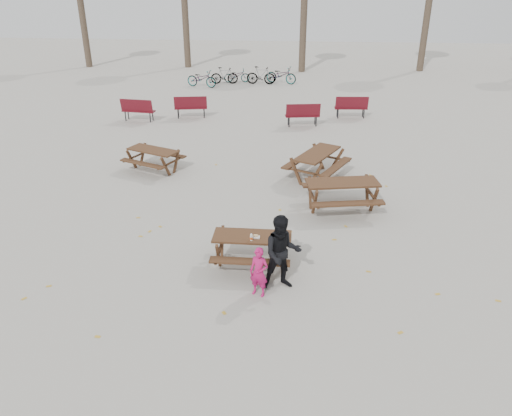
# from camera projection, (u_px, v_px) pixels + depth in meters

# --- Properties ---
(ground) EXTENTS (80.00, 80.00, 0.00)m
(ground) POSITION_uv_depth(u_px,v_px,m) (252.00, 264.00, 11.79)
(ground) COLOR gray
(ground) RESTS_ON ground
(main_picnic_table) EXTENTS (1.80, 1.45, 0.78)m
(main_picnic_table) POSITION_uv_depth(u_px,v_px,m) (252.00, 243.00, 11.53)
(main_picnic_table) COLOR #322112
(main_picnic_table) RESTS_ON ground
(food_tray) EXTENTS (0.18, 0.11, 0.03)m
(food_tray) POSITION_uv_depth(u_px,v_px,m) (256.00, 237.00, 11.35)
(food_tray) COLOR white
(food_tray) RESTS_ON main_picnic_table
(bread_roll) EXTENTS (0.14, 0.06, 0.05)m
(bread_roll) POSITION_uv_depth(u_px,v_px,m) (256.00, 235.00, 11.33)
(bread_roll) COLOR tan
(bread_roll) RESTS_ON food_tray
(soda_bottle) EXTENTS (0.07, 0.07, 0.17)m
(soda_bottle) POSITION_uv_depth(u_px,v_px,m) (251.00, 238.00, 11.22)
(soda_bottle) COLOR silver
(soda_bottle) RESTS_ON main_picnic_table
(child) EXTENTS (0.48, 0.39, 1.13)m
(child) POSITION_uv_depth(u_px,v_px,m) (259.00, 272.00, 10.46)
(child) COLOR #B8175D
(child) RESTS_ON ground
(adult) EXTENTS (0.95, 0.81, 1.72)m
(adult) POSITION_uv_depth(u_px,v_px,m) (282.00, 253.00, 10.60)
(adult) COLOR black
(adult) RESTS_ON ground
(picnic_table_east) EXTENTS (2.30, 1.98, 0.88)m
(picnic_table_east) POSITION_uv_depth(u_px,v_px,m) (342.00, 196.00, 14.27)
(picnic_table_east) COLOR #322112
(picnic_table_east) RESTS_ON ground
(picnic_table_north) EXTENTS (2.18, 2.00, 0.76)m
(picnic_table_north) POSITION_uv_depth(u_px,v_px,m) (154.00, 160.00, 17.10)
(picnic_table_north) COLOR #322112
(picnic_table_north) RESTS_ON ground
(picnic_table_far) EXTENTS (2.36, 2.54, 0.87)m
(picnic_table_far) POSITION_uv_depth(u_px,v_px,m) (317.00, 165.00, 16.49)
(picnic_table_far) COLOR #322112
(picnic_table_far) RESTS_ON ground
(park_bench_row) EXTENTS (11.26, 2.20, 1.03)m
(park_bench_row) POSITION_uv_depth(u_px,v_px,m) (245.00, 109.00, 22.70)
(park_bench_row) COLOR maroon
(park_bench_row) RESTS_ON ground
(bicycle_row) EXTENTS (6.58, 2.58, 1.04)m
(bicycle_row) POSITION_uv_depth(u_px,v_px,m) (243.00, 76.00, 29.80)
(bicycle_row) COLOR black
(bicycle_row) RESTS_ON ground
(fallen_leaves) EXTENTS (11.00, 11.00, 0.01)m
(fallen_leaves) POSITION_uv_depth(u_px,v_px,m) (278.00, 218.00, 13.99)
(fallen_leaves) COLOR #BA902C
(fallen_leaves) RESTS_ON ground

